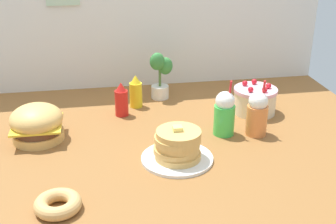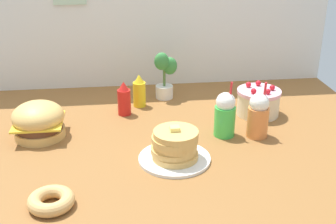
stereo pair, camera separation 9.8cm
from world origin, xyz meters
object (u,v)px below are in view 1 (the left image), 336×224
(pancake_stack, at_px, (177,147))
(potted_plant, at_px, (160,73))
(layer_cake, at_px, (255,100))
(ketchup_bottle, at_px, (121,100))
(cream_soda_cup, at_px, (224,113))
(mustard_bottle, at_px, (136,92))
(donut_pink_glaze, at_px, (58,204))
(burger, at_px, (37,123))
(orange_float_cup, at_px, (257,114))

(pancake_stack, bearing_deg, potted_plant, 87.10)
(layer_cake, bearing_deg, ketchup_bottle, 173.14)
(cream_soda_cup, bearing_deg, pancake_stack, -141.54)
(mustard_bottle, bearing_deg, donut_pink_glaze, -112.45)
(donut_pink_glaze, bearing_deg, burger, 101.82)
(layer_cake, bearing_deg, potted_plant, 147.64)
(burger, distance_m, layer_cake, 1.14)
(pancake_stack, bearing_deg, layer_cake, 40.82)
(ketchup_bottle, relative_size, mustard_bottle, 1.00)
(layer_cake, xyz_separation_m, ketchup_bottle, (-0.72, 0.09, 0.01))
(pancake_stack, distance_m, donut_pink_glaze, 0.58)
(ketchup_bottle, bearing_deg, mustard_bottle, 50.39)
(potted_plant, bearing_deg, burger, -146.49)
(cream_soda_cup, xyz_separation_m, donut_pink_glaze, (-0.77, -0.50, -0.08))
(pancake_stack, xyz_separation_m, mustard_bottle, (-0.12, 0.64, 0.02))
(layer_cake, relative_size, orange_float_cup, 0.83)
(cream_soda_cup, distance_m, orange_float_cup, 0.16)
(ketchup_bottle, bearing_deg, donut_pink_glaze, -109.74)
(layer_cake, distance_m, mustard_bottle, 0.66)
(orange_float_cup, bearing_deg, donut_pink_glaze, -152.91)
(layer_cake, height_order, potted_plant, potted_plant)
(mustard_bottle, xyz_separation_m, cream_soda_cup, (0.39, -0.42, 0.02))
(donut_pink_glaze, bearing_deg, pancake_stack, 29.92)
(burger, distance_m, orange_float_cup, 1.06)
(pancake_stack, distance_m, mustard_bottle, 0.65)
(burger, distance_m, pancake_stack, 0.69)
(pancake_stack, xyz_separation_m, donut_pink_glaze, (-0.50, -0.29, -0.04))
(pancake_stack, xyz_separation_m, potted_plant, (0.04, 0.75, 0.09))
(mustard_bottle, relative_size, potted_plant, 0.66)
(burger, height_order, cream_soda_cup, cream_soda_cup)
(cream_soda_cup, bearing_deg, potted_plant, 114.09)
(burger, height_order, orange_float_cup, orange_float_cup)
(mustard_bottle, distance_m, orange_float_cup, 0.71)
(burger, xyz_separation_m, donut_pink_glaze, (0.12, -0.60, -0.06))
(ketchup_bottle, xyz_separation_m, orange_float_cup, (0.64, -0.34, 0.02))
(orange_float_cup, xyz_separation_m, donut_pink_glaze, (-0.93, -0.47, -0.08))
(donut_pink_glaze, bearing_deg, mustard_bottle, 67.55)
(potted_plant, bearing_deg, pancake_stack, -92.90)
(layer_cake, xyz_separation_m, cream_soda_cup, (-0.24, -0.23, 0.04))
(cream_soda_cup, bearing_deg, orange_float_cup, -10.53)
(cream_soda_cup, bearing_deg, layer_cake, 43.33)
(layer_cake, relative_size, potted_plant, 0.82)
(ketchup_bottle, xyz_separation_m, donut_pink_glaze, (-0.29, -0.82, -0.06))
(orange_float_cup, bearing_deg, mustard_bottle, 140.62)
(layer_cake, bearing_deg, mustard_bottle, 162.95)
(layer_cake, height_order, ketchup_bottle, ketchup_bottle)
(pancake_stack, distance_m, orange_float_cup, 0.47)
(burger, xyz_separation_m, mustard_bottle, (0.51, 0.33, 0.00))
(layer_cake, xyz_separation_m, potted_plant, (-0.48, 0.30, 0.08))
(mustard_bottle, distance_m, potted_plant, 0.20)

